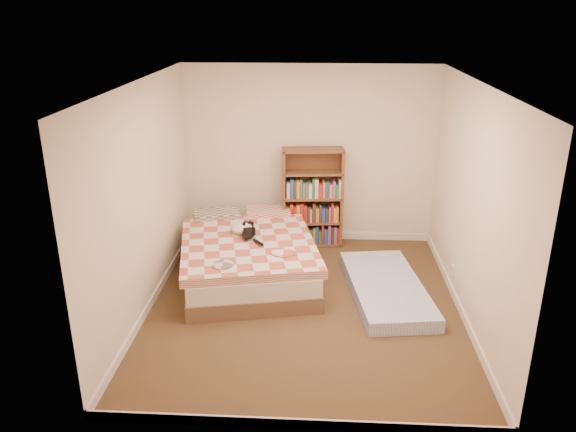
# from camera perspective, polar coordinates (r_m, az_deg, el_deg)

# --- Properties ---
(room) EXTENTS (3.51, 4.01, 2.51)m
(room) POSITION_cam_1_polar(r_m,az_deg,el_deg) (5.99, 1.78, 0.89)
(room) COLOR #44321D
(room) RESTS_ON ground
(bed) EXTENTS (1.93, 2.43, 0.58)m
(bed) POSITION_cam_1_polar(r_m,az_deg,el_deg) (7.11, -4.08, -3.97)
(bed) COLOR brown
(bed) RESTS_ON room
(bookshelf) EXTENTS (0.87, 0.36, 1.40)m
(bookshelf) POSITION_cam_1_polar(r_m,az_deg,el_deg) (7.91, 2.47, 0.72)
(bookshelf) COLOR brown
(bookshelf) RESTS_ON room
(floor_mattress) EXTENTS (1.04, 1.88, 0.16)m
(floor_mattress) POSITION_cam_1_polar(r_m,az_deg,el_deg) (6.79, 9.94, -7.26)
(floor_mattress) COLOR #8093D5
(floor_mattress) RESTS_ON room
(black_cat) EXTENTS (0.25, 0.62, 0.14)m
(black_cat) POSITION_cam_1_polar(r_m,az_deg,el_deg) (6.99, -3.95, -1.57)
(black_cat) COLOR black
(black_cat) RESTS_ON bed
(white_dog) EXTENTS (0.31, 0.33, 0.13)m
(white_dog) POSITION_cam_1_polar(r_m,az_deg,el_deg) (7.08, -4.71, -1.25)
(white_dog) COLOR white
(white_dog) RESTS_ON bed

